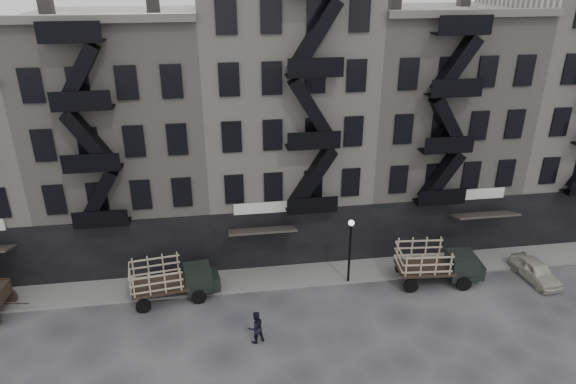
{
  "coord_description": "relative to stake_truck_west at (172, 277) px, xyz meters",
  "views": [
    {
      "loc": [
        -4.37,
        -22.57,
        17.81
      ],
      "look_at": [
        -0.46,
        4.0,
        5.64
      ],
      "focal_mm": 32.0,
      "sensor_mm": 36.0,
      "label": 1
    }
  ],
  "objects": [
    {
      "name": "ground",
      "position": [
        7.32,
        -2.62,
        -1.4
      ],
      "size": [
        140.0,
        140.0,
        0.0
      ],
      "primitive_type": "plane",
      "color": "#38383A",
      "rests_on": "ground"
    },
    {
      "name": "sidewalk",
      "position": [
        7.32,
        1.13,
        -1.33
      ],
      "size": [
        55.0,
        2.5,
        0.15
      ],
      "primitive_type": "cube",
      "color": "slate",
      "rests_on": "ground"
    },
    {
      "name": "building_midwest",
      "position": [
        -2.68,
        7.21,
        6.1
      ],
      "size": [
        10.0,
        11.35,
        16.2
      ],
      "color": "gray",
      "rests_on": "ground"
    },
    {
      "name": "building_center",
      "position": [
        7.32,
        7.21,
        7.1
      ],
      "size": [
        10.0,
        11.35,
        18.2
      ],
      "color": "#ADA79F",
      "rests_on": "ground"
    },
    {
      "name": "building_mideast",
      "position": [
        17.32,
        7.21,
        6.1
      ],
      "size": [
        10.0,
        11.35,
        16.2
      ],
      "color": "gray",
      "rests_on": "ground"
    },
    {
      "name": "building_east",
      "position": [
        27.32,
        7.21,
        7.6
      ],
      "size": [
        10.0,
        11.35,
        19.2
      ],
      "color": "#ADA79F",
      "rests_on": "ground"
    },
    {
      "name": "lamp_post",
      "position": [
        10.32,
        -0.02,
        1.38
      ],
      "size": [
        0.36,
        0.36,
        4.28
      ],
      "color": "black",
      "rests_on": "ground"
    },
    {
      "name": "stake_truck_west",
      "position": [
        0.0,
        0.0,
        0.0
      ],
      "size": [
        5.08,
        2.55,
        2.46
      ],
      "rotation": [
        0.0,
        0.0,
        0.13
      ],
      "color": "black",
      "rests_on": "ground"
    },
    {
      "name": "stake_truck_east",
      "position": [
        15.56,
        -0.64,
        0.06
      ],
      "size": [
        5.24,
        2.49,
        2.56
      ],
      "rotation": [
        0.0,
        0.0,
        -0.09
      ],
      "color": "black",
      "rests_on": "ground"
    },
    {
      "name": "car_east",
      "position": [
        21.68,
        -1.28,
        -0.78
      ],
      "size": [
        1.86,
        3.79,
        1.24
      ],
      "primitive_type": "imported",
      "rotation": [
        0.0,
        0.0,
        0.11
      ],
      "color": "#B7B5A4",
      "rests_on": "ground"
    },
    {
      "name": "pedestrian_mid",
      "position": [
        4.36,
        -4.41,
        -0.51
      ],
      "size": [
        1.06,
        0.95,
        1.79
      ],
      "primitive_type": "imported",
      "rotation": [
        0.0,
        0.0,
        3.52
      ],
      "color": "black",
      "rests_on": "ground"
    }
  ]
}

